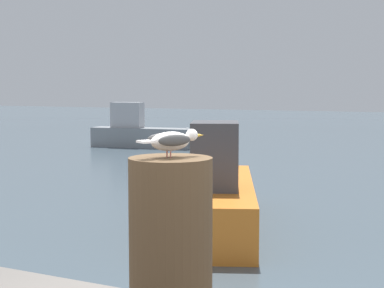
% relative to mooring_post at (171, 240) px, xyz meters
% --- Properties ---
extents(mooring_post, '(0.44, 0.44, 0.88)m').
position_rel_mooring_post_xyz_m(mooring_post, '(0.00, 0.00, 0.00)').
color(mooring_post, '#4C3823').
rests_on(mooring_post, harbor_quay).
extents(seagull, '(0.24, 0.36, 0.14)m').
position_rel_mooring_post_xyz_m(seagull, '(0.00, 0.01, 0.53)').
color(seagull, '#C67060').
rests_on(seagull, mooring_post).
extents(boat_grey, '(5.01, 1.53, 1.84)m').
position_rel_mooring_post_xyz_m(boat_grey, '(-11.15, 18.39, -1.06)').
color(boat_grey, gray).
rests_on(boat_grey, ground_plane).
extents(boat_orange, '(3.27, 5.51, 2.01)m').
position_rel_mooring_post_xyz_m(boat_orange, '(-2.95, 7.11, -1.10)').
color(boat_orange, orange).
rests_on(boat_orange, ground_plane).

